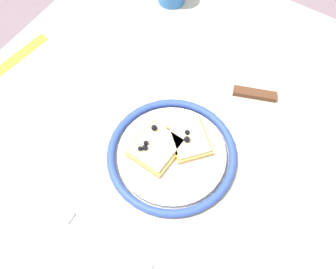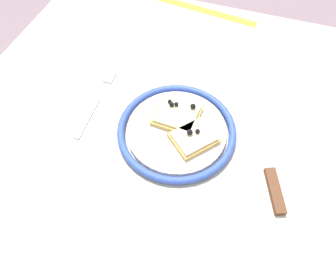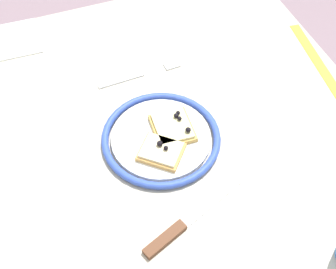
{
  "view_description": "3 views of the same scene",
  "coord_description": "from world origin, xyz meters",
  "px_view_note": "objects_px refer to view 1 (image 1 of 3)",
  "views": [
    {
      "loc": [
        -0.28,
        -0.16,
        1.37
      ],
      "look_at": [
        0.01,
        0.02,
        0.73
      ],
      "focal_mm": 40.82,
      "sensor_mm": 36.0,
      "label": 1
    },
    {
      "loc": [
        0.09,
        -0.35,
        1.24
      ],
      "look_at": [
        -0.02,
        -0.02,
        0.72
      ],
      "focal_mm": 33.02,
      "sensor_mm": 36.0,
      "label": 2
    },
    {
      "loc": [
        0.52,
        -0.19,
        1.45
      ],
      "look_at": [
        0.0,
        0.01,
        0.73
      ],
      "focal_mm": 48.27,
      "sensor_mm": 36.0,
      "label": 3
    }
  ],
  "objects_px": {
    "pizza_slice_near": "(156,147)",
    "knife": "(239,92)",
    "fork": "(101,237)",
    "plate": "(173,155)",
    "dining_table": "(174,168)",
    "pizza_slice_far": "(189,139)"
  },
  "relations": [
    {
      "from": "dining_table",
      "to": "pizza_slice_far",
      "type": "height_order",
      "value": "pizza_slice_far"
    },
    {
      "from": "dining_table",
      "to": "pizza_slice_near",
      "type": "xyz_separation_m",
      "value": [
        -0.02,
        0.03,
        0.09
      ]
    },
    {
      "from": "plate",
      "to": "fork",
      "type": "distance_m",
      "value": 0.2
    },
    {
      "from": "pizza_slice_far",
      "to": "fork",
      "type": "distance_m",
      "value": 0.24
    },
    {
      "from": "knife",
      "to": "pizza_slice_near",
      "type": "bearing_deg",
      "value": 161.67
    },
    {
      "from": "fork",
      "to": "pizza_slice_near",
      "type": "bearing_deg",
      "value": 2.73
    },
    {
      "from": "plate",
      "to": "pizza_slice_near",
      "type": "height_order",
      "value": "pizza_slice_near"
    },
    {
      "from": "dining_table",
      "to": "knife",
      "type": "relative_size",
      "value": 4.36
    },
    {
      "from": "pizza_slice_near",
      "to": "dining_table",
      "type": "bearing_deg",
      "value": -57.69
    },
    {
      "from": "knife",
      "to": "plate",
      "type": "bearing_deg",
      "value": 169.41
    },
    {
      "from": "pizza_slice_far",
      "to": "knife",
      "type": "bearing_deg",
      "value": -9.12
    },
    {
      "from": "fork",
      "to": "plate",
      "type": "bearing_deg",
      "value": -6.68
    },
    {
      "from": "plate",
      "to": "pizza_slice_far",
      "type": "relative_size",
      "value": 2.26
    },
    {
      "from": "plate",
      "to": "fork",
      "type": "xyz_separation_m",
      "value": [
        -0.2,
        0.02,
        -0.01
      ]
    },
    {
      "from": "pizza_slice_near",
      "to": "fork",
      "type": "distance_m",
      "value": 0.19
    },
    {
      "from": "pizza_slice_near",
      "to": "pizza_slice_far",
      "type": "bearing_deg",
      "value": -41.77
    },
    {
      "from": "dining_table",
      "to": "plate",
      "type": "bearing_deg",
      "value": -166.63
    },
    {
      "from": "pizza_slice_near",
      "to": "fork",
      "type": "bearing_deg",
      "value": -177.27
    },
    {
      "from": "pizza_slice_near",
      "to": "knife",
      "type": "distance_m",
      "value": 0.22
    },
    {
      "from": "knife",
      "to": "pizza_slice_far",
      "type": "bearing_deg",
      "value": 170.88
    },
    {
      "from": "dining_table",
      "to": "knife",
      "type": "bearing_deg",
      "value": -11.81
    },
    {
      "from": "pizza_slice_far",
      "to": "fork",
      "type": "xyz_separation_m",
      "value": [
        -0.24,
        0.03,
        -0.02
      ]
    }
  ]
}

